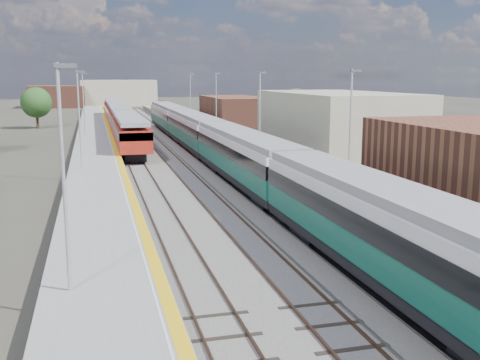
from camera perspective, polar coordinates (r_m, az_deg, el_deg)
name	(u,v)px	position (r m, az deg, el deg)	size (l,w,h in m)	color
ground	(181,151)	(61.90, -6.01, 2.95)	(320.00, 320.00, 0.00)	#47443A
ballast_bed	(158,149)	(64.07, -8.35, 3.18)	(10.50, 155.00, 0.06)	#565451
tracks	(161,146)	(65.78, -7.99, 3.44)	(8.96, 160.00, 0.17)	#4C3323
platform_right	(223,142)	(65.25, -1.76, 3.86)	(4.70, 155.00, 8.52)	slate
platform_left	(96,146)	(63.62, -14.46, 3.35)	(4.30, 155.00, 8.52)	slate
buildings	(53,65)	(149.56, -18.44, 10.99)	(72.00, 185.50, 40.00)	brown
green_train	(215,140)	(51.47, -2.60, 4.11)	(3.04, 84.63, 3.35)	black
red_train	(120,118)	(81.85, -12.12, 6.20)	(3.04, 61.49, 3.83)	black
tree_c	(36,103)	(93.50, -20.00, 7.41)	(4.74, 4.74, 6.42)	#382619
tree_d	(296,104)	(84.56, 5.68, 7.68)	(4.66, 4.66, 6.32)	#382619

